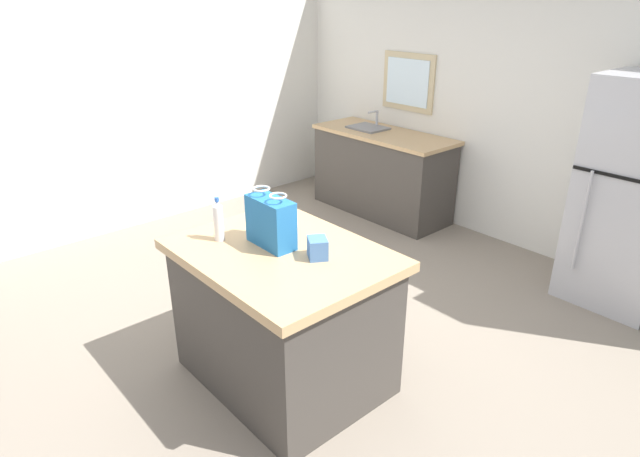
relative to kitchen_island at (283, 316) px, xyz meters
The scene contains 9 objects.
ground 0.59m from the kitchen_island, 126.43° to the left, with size 6.81×6.81×0.00m, color gray.
back_wall 3.10m from the kitchen_island, 94.63° to the left, with size 5.68×0.13×2.62m.
left_wall 3.19m from the kitchen_island, behind, with size 0.10×5.34×2.62m.
kitchen_island is the anchor object (origin of this frame).
refrigerator 2.79m from the kitchen_island, 69.43° to the left, with size 0.70×0.66×1.77m.
sink_counter 3.02m from the kitchen_island, 121.06° to the left, with size 1.61×0.64×1.10m.
shopping_bag 0.61m from the kitchen_island, behind, with size 0.32×0.15×0.34m.
small_box 0.56m from the kitchen_island, 24.54° to the left, with size 0.12×0.10×0.12m, color #4775B7.
bottle 0.70m from the kitchen_island, 151.74° to the right, with size 0.06×0.06×0.27m.
Camera 1 is at (2.47, -1.99, 2.28)m, focal length 30.21 mm.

